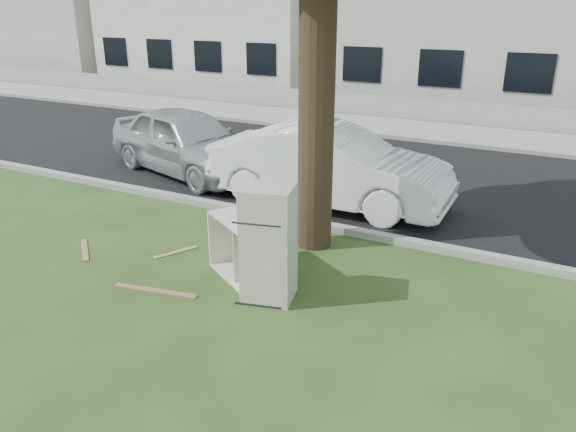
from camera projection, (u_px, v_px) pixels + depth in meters
The scene contains 16 objects.
ground at pixel (282, 298), 7.37m from camera, with size 120.00×120.00×0.00m, color #254217.
road at pixel (413, 179), 12.32m from camera, with size 120.00×7.00×0.01m, color black.
kerb_near at pixel (352, 235), 9.39m from camera, with size 120.00×0.18×0.12m, color gray.
kerb_far at pixel (450, 145), 15.25m from camera, with size 120.00×0.18×0.12m, color gray.
sidewalk at pixel (461, 135), 16.45m from camera, with size 120.00×2.80×0.01m, color gray.
low_wall at pixel (473, 114), 17.64m from camera, with size 120.00×0.15×0.70m, color gray.
townhouse_left at pixel (235, 5), 25.82m from camera, with size 10.20×8.16×7.04m.
townhouse_center at pixel (510, 0), 20.48m from camera, with size 11.22×8.16×7.44m.
filler_left at pixel (36, 11), 32.48m from camera, with size 16.00×9.00×6.40m, color beige.
fridge at pixel (269, 244), 7.14m from camera, with size 0.63×0.59×1.53m, color beige.
cabinet at pixel (247, 247), 7.86m from camera, with size 1.11×0.69×0.87m, color silver.
plank_a at pixel (155, 291), 7.54m from camera, with size 1.20×0.10×0.02m, color #936747.
plank_b at pixel (85, 250), 8.79m from camera, with size 0.86×0.09×0.02m, color #94764D.
plank_c at pixel (176, 252), 8.71m from camera, with size 0.73×0.08×0.02m, color #A18359.
car_center at pixel (329, 166), 10.57m from camera, with size 1.60×4.58×1.51m, color white.
car_left at pixel (187, 141), 12.56m from camera, with size 1.73×4.30×1.47m, color #A4A7AB.
Camera 1 is at (3.11, -5.71, 3.64)m, focal length 35.00 mm.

